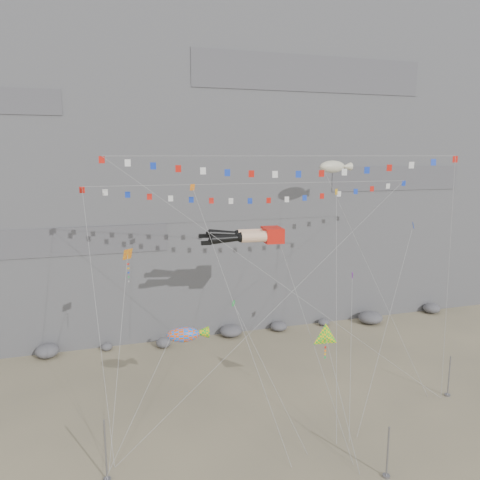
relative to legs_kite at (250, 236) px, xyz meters
The scene contains 18 objects.
ground 15.37m from the legs_kite, 82.40° to the right, with size 120.00×120.00×0.00m, color gray.
cliff 27.47m from the legs_kite, 87.86° to the left, with size 80.00×28.00×50.00m, color slate.
talus_boulders 16.46m from the legs_kite, 84.66° to the left, with size 60.00×3.00×1.20m, color #5C5C61, non-canonical shape.
anchor_pole_left 21.07m from the legs_kite, 139.91° to the right, with size 0.12×0.12×4.31m, color gray.
anchor_pole_center 20.64m from the legs_kite, 75.96° to the right, with size 0.12×0.12×3.60m, color gray.
anchor_pole_right 21.34m from the legs_kite, 29.75° to the right, with size 0.12×0.12×3.72m, color gray.
legs_kite is the anchor object (origin of this frame).
flag_banner_upper 5.69m from the legs_kite, 57.58° to the left, with size 32.58×13.34×26.92m.
flag_banner_lower 8.50m from the legs_kite, 68.03° to the right, with size 28.82×7.37×24.90m.
harlequin_kite 11.62m from the legs_kite, 163.85° to the right, with size 3.24×8.40×15.32m.
fish_windsock 11.45m from the legs_kite, 141.09° to the right, with size 8.40×6.68×11.28m.
delta_kite 11.56m from the legs_kite, 68.18° to the right, with size 2.28×7.51×9.85m.
blimp_windsock 13.60m from the legs_kite, 26.27° to the left, with size 4.93×15.06×24.21m.
small_kite_a 6.72m from the legs_kite, behind, with size 4.50×14.28×22.96m.
small_kite_b 10.43m from the legs_kite, 13.67° to the right, with size 6.42×10.90×15.23m.
small_kite_c 6.88m from the legs_kite, 125.41° to the right, with size 3.32×10.01×12.95m.
small_kite_d 9.33m from the legs_kite, ahead, with size 6.80×13.33×22.32m.
small_kite_e 14.36m from the legs_kite, 22.01° to the right, with size 9.57×7.42×18.48m.
Camera 1 is at (-14.07, -32.88, 20.93)m, focal length 35.00 mm.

